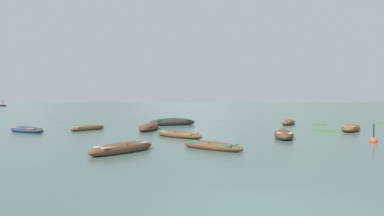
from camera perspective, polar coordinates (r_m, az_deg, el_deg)
ground_plane at (r=1506.23m, az=-4.24°, el=1.02°), size 6000.00×6000.00×0.00m
mountain_1 at (r=2690.92m, az=-24.08°, el=5.08°), size 1337.43×1337.43×386.81m
mountain_2 at (r=2659.45m, az=4.01°, el=6.55°), size 1622.09×1622.09×509.72m
mountain_3 at (r=2659.29m, az=19.78°, el=6.34°), size 1535.64×1535.64×495.68m
rowboat_0 at (r=25.26m, az=-17.54°, el=-3.31°), size 2.44×3.07×0.47m
rowboat_1 at (r=24.33m, az=-7.44°, el=-3.33°), size 1.78×4.32×0.62m
rowboat_2 at (r=26.13m, az=25.75°, el=-3.11°), size 3.25×3.90×0.64m
rowboat_3 at (r=31.26m, az=16.35°, el=-2.41°), size 2.60×3.50×0.57m
rowboat_5 at (r=13.84m, az=-11.93°, el=-6.84°), size 2.84×3.09×0.52m
rowboat_6 at (r=19.63m, az=15.56°, el=-4.43°), size 2.03×3.66×0.61m
rowboat_7 at (r=29.13m, az=-3.39°, el=-2.50°), size 4.46×2.63×0.78m
rowboat_8 at (r=25.06m, az=-26.66°, el=-3.40°), size 3.32×2.67×0.49m
rowboat_9 at (r=19.28m, az=-2.34°, el=-4.64°), size 3.12×3.28×0.45m
rowboat_12 at (r=14.43m, az=3.49°, el=-6.60°), size 2.78×2.68×0.43m
mooring_buoy at (r=19.19m, az=28.88°, el=-4.93°), size 0.36×0.36×1.03m
weed_patch_2 at (r=24.75m, az=22.28°, el=-3.78°), size 1.87×3.34×0.14m
weed_patch_3 at (r=31.77m, az=21.15°, el=-2.71°), size 2.09×2.38×0.14m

